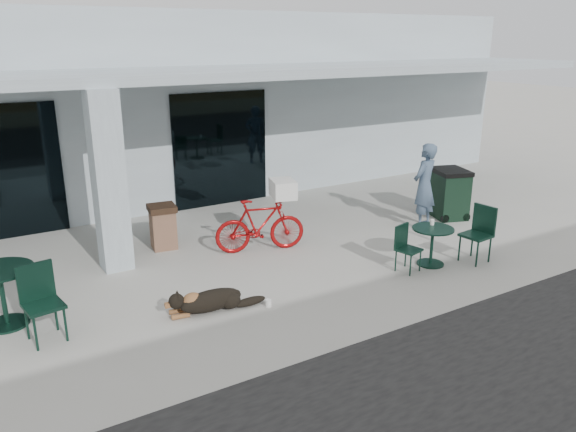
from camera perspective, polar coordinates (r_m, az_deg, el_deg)
ground at (r=8.97m, az=-3.68°, el=-8.15°), size 80.00×80.00×0.00m
building at (r=16.20m, az=-18.23°, el=10.99°), size 22.00×7.00×4.50m
storefront_glass_right at (r=13.59m, az=-6.85°, el=6.75°), size 2.40×0.06×2.70m
column at (r=10.01m, az=-17.73°, el=3.30°), size 0.50×0.50×3.12m
overhang at (r=11.42m, az=-12.68°, el=13.80°), size 22.00×2.80×0.18m
bicycle at (r=10.61m, az=-2.86°, el=-0.95°), size 1.78×0.94×1.03m
laundry_basket at (r=10.51m, az=-0.52°, el=2.78°), size 0.56×0.66×0.34m
dog at (r=8.52m, az=-7.79°, el=-8.38°), size 1.17×0.54×0.37m
cup_near_dog at (r=8.62m, az=-2.00°, el=-8.84°), size 0.10×0.10×0.11m
cafe_table_near at (r=8.89m, az=-26.97°, el=-7.38°), size 0.93×0.93×0.86m
cafe_chair_near at (r=8.20m, az=-23.60°, el=-8.26°), size 0.55×0.59×1.05m
cafe_table_far at (r=10.35m, az=14.39°, el=-3.00°), size 0.93×0.93×0.69m
cafe_chair_far_a at (r=9.94m, az=12.17°, el=-3.30°), size 0.46×0.48×0.82m
cafe_chair_far_b at (r=10.66m, az=18.56°, el=-1.81°), size 0.55×0.51×1.03m
person at (r=12.23m, az=13.67°, el=3.01°), size 0.76×0.62×1.81m
cup_on_table at (r=10.39m, az=14.43°, el=-0.61°), size 0.09×0.09×0.10m
trash_receptacle at (r=11.06m, az=-12.58°, el=-1.06°), size 0.57×0.57×0.86m
wheeled_bin at (r=13.15m, az=16.03°, el=2.23°), size 0.92×1.04×1.10m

